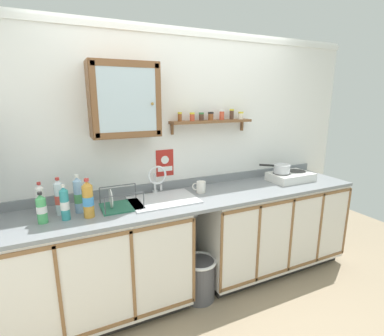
# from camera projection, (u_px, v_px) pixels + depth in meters

# --- Properties ---
(floor) EXTENTS (6.39, 6.39, 0.00)m
(floor) POSITION_uv_depth(u_px,v_px,m) (217.00, 315.00, 2.48)
(floor) COLOR gray
(floor) RESTS_ON ground
(back_wall) EXTENTS (3.99, 0.07, 2.42)m
(back_wall) POSITION_uv_depth(u_px,v_px,m) (180.00, 159.00, 2.86)
(back_wall) COLOR white
(back_wall) RESTS_ON ground
(lower_cabinet_run) EXTENTS (1.54, 0.63, 0.91)m
(lower_cabinet_run) POSITION_uv_depth(u_px,v_px,m) (93.00, 268.00, 2.36)
(lower_cabinet_run) COLOR black
(lower_cabinet_run) RESTS_ON ground
(lower_cabinet_run_right) EXTENTS (1.60, 0.63, 0.91)m
(lower_cabinet_run_right) POSITION_uv_depth(u_px,v_px,m) (269.00, 227.00, 3.11)
(lower_cabinet_run_right) COLOR black
(lower_cabinet_run_right) RESTS_ON ground
(countertop) EXTENTS (3.35, 0.66, 0.03)m
(countertop) POSITION_uv_depth(u_px,v_px,m) (195.00, 198.00, 2.63)
(countertop) COLOR gray
(countertop) RESTS_ON lower_cabinet_run
(backsplash) EXTENTS (3.35, 0.02, 0.08)m
(backsplash) POSITION_uv_depth(u_px,v_px,m) (182.00, 183.00, 2.89)
(backsplash) COLOR gray
(backsplash) RESTS_ON countertop
(sink) EXTENTS (0.57, 0.45, 0.41)m
(sink) POSITION_uv_depth(u_px,v_px,m) (163.00, 203.00, 2.55)
(sink) COLOR silver
(sink) RESTS_ON countertop
(hot_plate_stove) EXTENTS (0.45, 0.30, 0.09)m
(hot_plate_stove) POSITION_uv_depth(u_px,v_px,m) (291.00, 177.00, 3.11)
(hot_plate_stove) COLOR silver
(hot_plate_stove) RESTS_ON countertop
(saucepan) EXTENTS (0.27, 0.25, 0.09)m
(saucepan) POSITION_uv_depth(u_px,v_px,m) (281.00, 168.00, 3.06)
(saucepan) COLOR silver
(saucepan) RESTS_ON hot_plate_stove
(bottle_soda_green_0) EXTENTS (0.07, 0.07, 0.23)m
(bottle_soda_green_0) POSITION_uv_depth(u_px,v_px,m) (42.00, 209.00, 2.05)
(bottle_soda_green_0) COLOR #4CB266
(bottle_soda_green_0) RESTS_ON countertop
(bottle_water_blue_1) EXTENTS (0.07, 0.07, 0.30)m
(bottle_water_blue_1) POSITION_uv_depth(u_px,v_px,m) (78.00, 196.00, 2.23)
(bottle_water_blue_1) COLOR #8CB7E0
(bottle_water_blue_1) RESTS_ON countertop
(bottle_water_clear_2) EXTENTS (0.07, 0.07, 0.29)m
(bottle_water_clear_2) POSITION_uv_depth(u_px,v_px,m) (59.00, 198.00, 2.20)
(bottle_water_clear_2) COLOR silver
(bottle_water_clear_2) RESTS_ON countertop
(bottle_juice_amber_3) EXTENTS (0.08, 0.08, 0.30)m
(bottle_juice_amber_3) POSITION_uv_depth(u_px,v_px,m) (88.00, 199.00, 2.15)
(bottle_juice_amber_3) COLOR gold
(bottle_juice_amber_3) RESTS_ON countertop
(bottle_detergent_teal_4) EXTENTS (0.06, 0.06, 0.27)m
(bottle_detergent_teal_4) POSITION_uv_depth(u_px,v_px,m) (65.00, 204.00, 2.10)
(bottle_detergent_teal_4) COLOR teal
(bottle_detergent_teal_4) RESTS_ON countertop
(bottle_opaque_white_5) EXTENTS (0.06, 0.06, 0.26)m
(bottle_opaque_white_5) POSITION_uv_depth(u_px,v_px,m) (41.00, 200.00, 2.19)
(bottle_opaque_white_5) COLOR white
(bottle_opaque_white_5) RESTS_ON countertop
(dish_rack) EXTENTS (0.33, 0.28, 0.16)m
(dish_rack) POSITION_uv_depth(u_px,v_px,m) (120.00, 205.00, 2.36)
(dish_rack) COLOR #26664C
(dish_rack) RESTS_ON countertop
(mug) EXTENTS (0.12, 0.09, 0.11)m
(mug) POSITION_uv_depth(u_px,v_px,m) (201.00, 187.00, 2.72)
(mug) COLOR white
(mug) RESTS_ON countertop
(wall_cabinet) EXTENTS (0.55, 0.28, 0.60)m
(wall_cabinet) POSITION_uv_depth(u_px,v_px,m) (124.00, 100.00, 2.36)
(wall_cabinet) COLOR brown
(spice_shelf) EXTENTS (0.84, 0.14, 0.23)m
(spice_shelf) POSITION_uv_depth(u_px,v_px,m) (212.00, 120.00, 2.82)
(spice_shelf) COLOR brown
(warning_sign) EXTENTS (0.17, 0.01, 0.25)m
(warning_sign) POSITION_uv_depth(u_px,v_px,m) (165.00, 163.00, 2.77)
(warning_sign) COLOR #B2261E
(trash_bin) EXTENTS (0.31, 0.31, 0.40)m
(trash_bin) POSITION_uv_depth(u_px,v_px,m) (200.00, 278.00, 2.64)
(trash_bin) COLOR #4C4C51
(trash_bin) RESTS_ON ground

